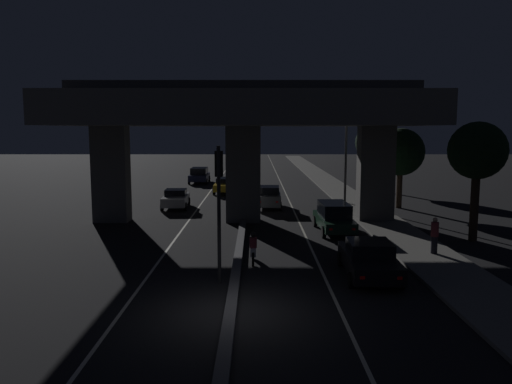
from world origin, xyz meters
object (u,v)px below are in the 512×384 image
motorcycle_white_filtering_near (253,250)px  pedestrian_on_sidewalk (435,235)px  car_dark_green_second (334,217)px  car_taxi_yellow_second_oncoming (225,185)px  street_lamp (341,135)px  car_dark_blue_third_oncoming (199,175)px  traffic_light_left_of_median (219,190)px  car_silver_lead_oncoming (176,199)px  car_grey_third (269,197)px  car_black_lead (369,259)px

motorcycle_white_filtering_near → pedestrian_on_sidewalk: pedestrian_on_sidewalk is taller
car_dark_green_second → car_taxi_yellow_second_oncoming: (-7.23, 17.40, -0.14)m
street_lamp → car_dark_blue_third_oncoming: street_lamp is taller
traffic_light_left_of_median → car_silver_lead_oncoming: (-4.53, 17.94, -2.82)m
traffic_light_left_of_median → car_dark_green_second: size_ratio=1.08×
traffic_light_left_of_median → car_taxi_yellow_second_oncoming: 26.94m
car_grey_third → pedestrian_on_sidewalk: size_ratio=2.47×
street_lamp → car_grey_third: street_lamp is taller
car_black_lead → car_dark_blue_third_oncoming: car_dark_blue_third_oncoming is taller
car_black_lead → car_taxi_yellow_second_oncoming: car_black_lead is taller
motorcycle_white_filtering_near → car_dark_green_second: bearing=-34.0°
car_silver_lead_oncoming → car_dark_blue_third_oncoming: size_ratio=0.90×
traffic_light_left_of_median → car_silver_lead_oncoming: 18.72m
street_lamp → pedestrian_on_sidewalk: street_lamp is taller
street_lamp → motorcycle_white_filtering_near: (-6.60, -17.01, -4.71)m
car_dark_blue_third_oncoming → pedestrian_on_sidewalk: pedestrian_on_sidewalk is taller
traffic_light_left_of_median → car_dark_green_second: bearing=58.3°
traffic_light_left_of_median → car_grey_third: (2.30, 17.93, -2.69)m
car_black_lead → car_grey_third: bearing=13.6°
street_lamp → car_taxi_yellow_second_oncoming: 12.51m
car_taxi_yellow_second_oncoming → traffic_light_left_of_median: bearing=4.8°
car_black_lead → pedestrian_on_sidewalk: pedestrian_on_sidewalk is taller
car_dark_blue_third_oncoming → motorcycle_white_filtering_near: size_ratio=2.59×
car_taxi_yellow_second_oncoming → pedestrian_on_sidewalk: (10.97, -22.84, 0.23)m
car_black_lead → car_taxi_yellow_second_oncoming: 27.02m
car_silver_lead_oncoming → motorcycle_white_filtering_near: (5.78, -15.18, -0.12)m
traffic_light_left_of_median → car_silver_lead_oncoming: size_ratio=1.27×
car_grey_third → car_dark_blue_third_oncoming: car_dark_blue_third_oncoming is taller
street_lamp → car_taxi_yellow_second_oncoming: size_ratio=1.88×
car_taxi_yellow_second_oncoming → motorcycle_white_filtering_near: motorcycle_white_filtering_near is taller
motorcycle_white_filtering_near → car_black_lead: bearing=-113.5°
car_grey_third → car_silver_lead_oncoming: bearing=91.7°
street_lamp → car_taxi_yellow_second_oncoming: (-9.32, 6.99, -4.56)m
car_grey_third → car_silver_lead_oncoming: car_grey_third is taller
street_lamp → car_black_lead: (-2.05, -19.03, -4.58)m
car_dark_blue_third_oncoming → pedestrian_on_sidewalk: bearing=24.4°
street_lamp → motorcycle_white_filtering_near: size_ratio=5.11×
street_lamp → car_taxi_yellow_second_oncoming: street_lamp is taller
car_dark_green_second → street_lamp: bearing=-12.9°
car_black_lead → pedestrian_on_sidewalk: size_ratio=2.78×
traffic_light_left_of_median → car_black_lead: size_ratio=1.12×
car_black_lead → car_dark_green_second: 8.62m
street_lamp → car_taxi_yellow_second_oncoming: bearing=143.1°
car_black_lead → car_taxi_yellow_second_oncoming: (-7.27, 26.02, 0.02)m
traffic_light_left_of_median → street_lamp: bearing=68.3°
traffic_light_left_of_median → street_lamp: 21.34m
car_dark_green_second → car_taxi_yellow_second_oncoming: car_dark_green_second is taller
traffic_light_left_of_median → car_taxi_yellow_second_oncoming: (-1.46, 26.75, -2.79)m
car_grey_third → motorcycle_white_filtering_near: size_ratio=2.34×
car_dark_blue_third_oncoming → car_silver_lead_oncoming: bearing=0.7°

